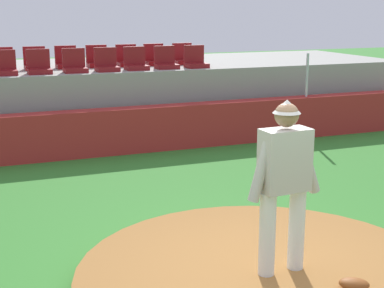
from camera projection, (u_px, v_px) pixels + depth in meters
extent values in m
plane|color=#327C2B|center=(265.00, 286.00, 6.17)|extent=(60.00, 60.00, 0.00)
cylinder|color=#9D6833|center=(265.00, 278.00, 6.15)|extent=(4.07, 4.07, 0.19)
cylinder|color=silver|center=(267.00, 234.00, 5.94)|extent=(0.17, 0.17, 0.90)
cylinder|color=silver|center=(297.00, 229.00, 6.08)|extent=(0.17, 0.17, 0.90)
cube|color=#B7B2A8|center=(285.00, 160.00, 5.83)|extent=(0.52, 0.29, 0.65)
cylinder|color=#B7B2A8|center=(262.00, 167.00, 5.73)|extent=(0.31, 0.13, 0.73)
cylinder|color=#B7B2A8|center=(307.00, 161.00, 5.94)|extent=(0.36, 0.13, 0.72)
sphere|color=#8C6647|center=(287.00, 115.00, 5.72)|extent=(0.25, 0.25, 0.25)
cone|color=#B7B2A8|center=(287.00, 106.00, 5.70)|extent=(0.30, 0.30, 0.14)
ellipsoid|color=brown|center=(354.00, 284.00, 5.70)|extent=(0.36, 0.33, 0.11)
cube|color=#A22825|center=(121.00, 131.00, 11.70)|extent=(17.24, 0.40, 0.93)
cylinder|color=silver|center=(307.00, 75.00, 13.01)|extent=(0.06, 0.06, 0.98)
cube|color=#97978E|center=(93.00, 97.00, 14.03)|extent=(15.34, 4.07, 1.57)
cube|color=maroon|center=(5.00, 73.00, 11.68)|extent=(0.48, 0.44, 0.10)
cube|color=maroon|center=(4.00, 60.00, 11.78)|extent=(0.48, 0.08, 0.40)
cube|color=maroon|center=(40.00, 71.00, 11.92)|extent=(0.48, 0.44, 0.10)
cube|color=maroon|center=(38.00, 59.00, 12.03)|extent=(0.48, 0.08, 0.40)
cube|color=maroon|center=(76.00, 70.00, 12.16)|extent=(0.48, 0.44, 0.10)
cube|color=maroon|center=(74.00, 58.00, 12.27)|extent=(0.48, 0.08, 0.40)
cube|color=maroon|center=(107.00, 69.00, 12.40)|extent=(0.48, 0.44, 0.10)
cube|color=maroon|center=(105.00, 57.00, 12.50)|extent=(0.48, 0.08, 0.40)
cube|color=maroon|center=(137.00, 68.00, 12.66)|extent=(0.48, 0.44, 0.10)
cube|color=maroon|center=(134.00, 56.00, 12.77)|extent=(0.48, 0.08, 0.40)
cube|color=maroon|center=(167.00, 66.00, 12.91)|extent=(0.48, 0.44, 0.10)
cube|color=maroon|center=(164.00, 55.00, 13.01)|extent=(0.48, 0.08, 0.40)
cube|color=maroon|center=(197.00, 65.00, 13.13)|extent=(0.48, 0.44, 0.10)
cube|color=maroon|center=(194.00, 54.00, 13.23)|extent=(0.48, 0.08, 0.40)
cube|color=maroon|center=(3.00, 69.00, 12.47)|extent=(0.48, 0.44, 0.10)
cube|color=maroon|center=(2.00, 56.00, 12.58)|extent=(0.48, 0.08, 0.40)
cube|color=maroon|center=(36.00, 67.00, 12.72)|extent=(0.48, 0.44, 0.10)
cube|color=maroon|center=(34.00, 55.00, 12.82)|extent=(0.48, 0.08, 0.40)
cube|color=maroon|center=(67.00, 66.00, 12.99)|extent=(0.48, 0.44, 0.10)
cube|color=maroon|center=(65.00, 54.00, 13.10)|extent=(0.48, 0.08, 0.40)
cube|color=maroon|center=(98.00, 65.00, 13.23)|extent=(0.48, 0.44, 0.10)
cube|color=maroon|center=(96.00, 53.00, 13.34)|extent=(0.48, 0.08, 0.40)
cube|color=maroon|center=(128.00, 64.00, 13.45)|extent=(0.48, 0.44, 0.10)
cube|color=maroon|center=(126.00, 53.00, 13.56)|extent=(0.48, 0.08, 0.40)
cube|color=maroon|center=(156.00, 63.00, 13.69)|extent=(0.48, 0.44, 0.10)
cube|color=maroon|center=(153.00, 52.00, 13.80)|extent=(0.48, 0.08, 0.40)
cube|color=maroon|center=(185.00, 62.00, 13.94)|extent=(0.48, 0.44, 0.10)
cube|color=maroon|center=(182.00, 51.00, 14.04)|extent=(0.48, 0.08, 0.40)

